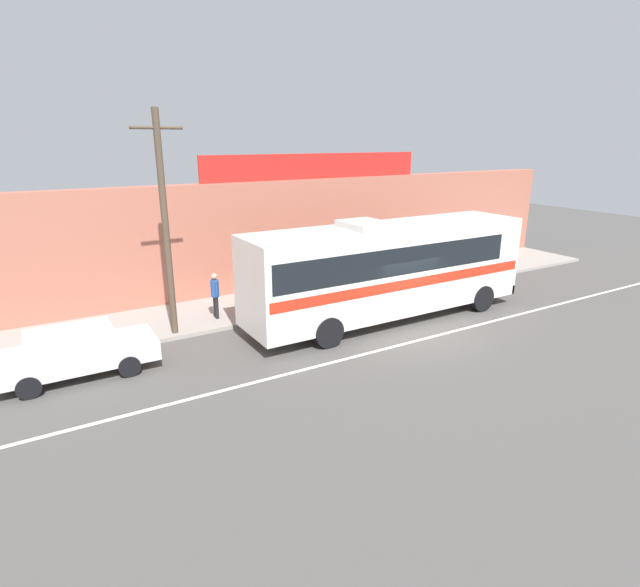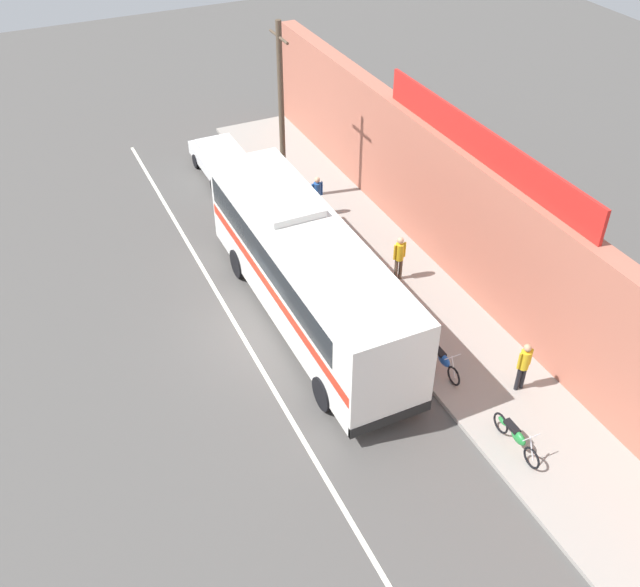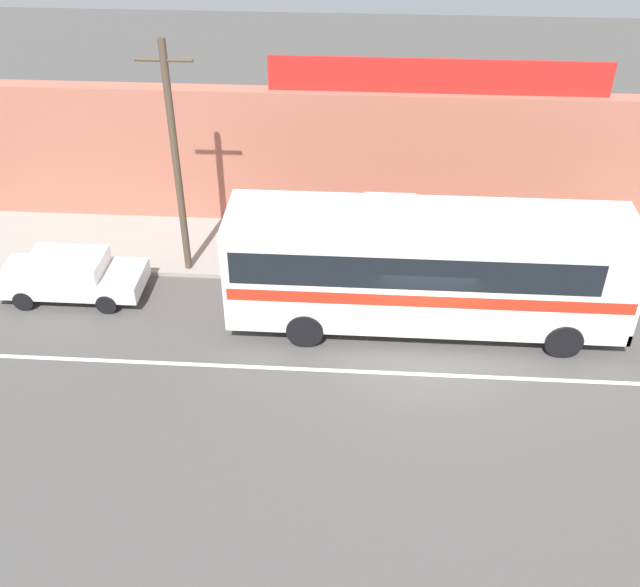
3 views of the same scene
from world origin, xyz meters
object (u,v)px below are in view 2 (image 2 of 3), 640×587
Objects in this scene: parked_car at (222,160)px; utility_pole at (281,113)px; pedestrian_near_shop at (317,193)px; motorcycle_red at (442,360)px; motorcycle_green at (516,436)px; pedestrian_far_left at (524,363)px; pedestrian_by_curb at (399,255)px; intercity_bus at (306,268)px.

parked_car is 0.60× the size of utility_pole.
motorcycle_red is at bearing -2.27° from pedestrian_near_shop.
motorcycle_red and motorcycle_green have the same top height.
motorcycle_red is at bearing -177.56° from motorcycle_green.
utility_pole is 11.94m from motorcycle_red.
utility_pole is (3.24, 1.56, 3.19)m from parked_car.
utility_pole is at bearing -171.45° from pedestrian_far_left.
parked_car is 2.55× the size of pedestrian_near_shop.
pedestrian_near_shop is at bearing -173.60° from pedestrian_far_left.
pedestrian_by_curb is at bearing 8.45° from pedestrian_near_shop.
pedestrian_near_shop is at bearing 151.68° from intercity_bus.
pedestrian_far_left reaches higher than pedestrian_near_shop.
motorcycle_green is (3.39, 0.14, 0.00)m from motorcycle_red.
pedestrian_near_shop is at bearing 24.39° from parked_car.
motorcycle_green is (18.08, 2.01, -0.17)m from parked_car.
motorcycle_green is 8.07m from pedestrian_by_curb.
motorcycle_green is at bearing -1.05° from pedestrian_near_shop.
pedestrian_far_left reaches higher than motorcycle_red.
parked_car reaches higher than motorcycle_red.
parked_car is at bearing 175.97° from intercity_bus.
pedestrian_near_shop is (-13.10, 0.24, 0.57)m from motorcycle_green.
utility_pole is 4.27× the size of pedestrian_far_left.
motorcycle_green is 1.15× the size of pedestrian_near_shop.
motorcycle_green is (14.84, 0.45, -3.36)m from utility_pole.
pedestrian_far_left is (11.35, 1.27, 0.00)m from pedestrian_near_shop.
intercity_bus is 10.65m from parked_car.
pedestrian_far_left is (-1.76, 1.51, 0.57)m from motorcycle_green.
intercity_bus is 6.01× the size of motorcycle_red.
intercity_bus reaches higher than motorcycle_red.
pedestrian_by_curb reaches higher than parked_car.
parked_car reaches higher than motorcycle_green.
intercity_bus reaches higher than pedestrian_far_left.
utility_pole is 4.28× the size of pedestrian_near_shop.
pedestrian_far_left is (13.09, 1.97, -2.79)m from utility_pole.
motorcycle_green is 13.12m from pedestrian_near_shop.
parked_car is 14.81m from motorcycle_red.
intercity_bus is 6.39m from pedestrian_near_shop.
motorcycle_green is at bearing -40.77° from pedestrian_far_left.
utility_pole is at bearing -158.22° from pedestrian_near_shop.
utility_pole is 3.95× the size of motorcycle_red.
pedestrian_near_shop is (-5.56, 3.00, -0.93)m from intercity_bus.
utility_pole is 3.36m from pedestrian_near_shop.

